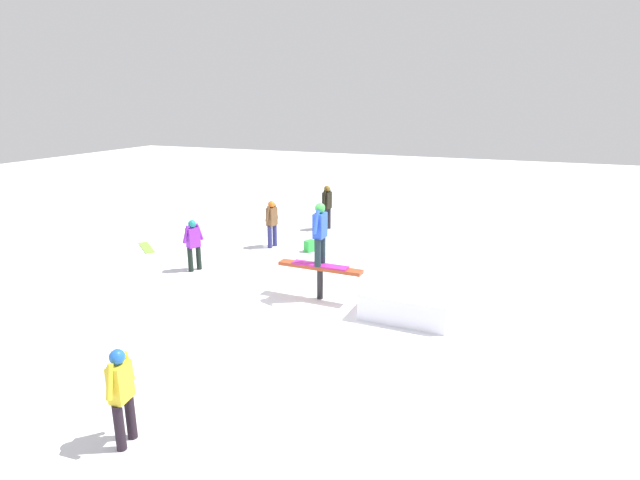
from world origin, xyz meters
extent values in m
plane|color=white|center=(0.00, 0.00, 0.00)|extent=(60.00, 60.00, 0.00)
cylinder|color=black|center=(0.00, 0.00, 0.36)|extent=(0.14, 0.14, 0.71)
cube|color=#A53F1E|center=(0.00, 0.00, 0.75)|extent=(1.99, 0.35, 0.08)
cube|color=white|center=(-2.06, 0.08, 0.29)|extent=(1.85, 1.56, 0.57)
cube|color=#C2218E|center=(0.00, 0.00, 0.81)|extent=(1.32, 0.30, 0.03)
cylinder|color=#1C2E33|center=(0.00, -0.14, 1.14)|extent=(0.15, 0.15, 0.63)
cylinder|color=#1C2E33|center=(0.00, 0.14, 1.14)|extent=(0.15, 0.15, 0.63)
cube|color=blue|center=(0.00, 0.00, 1.73)|extent=(0.22, 0.36, 0.55)
cylinder|color=blue|center=(0.00, -0.22, 1.85)|extent=(0.09, 0.30, 0.51)
cylinder|color=blue|center=(0.00, 0.22, 1.85)|extent=(0.09, 0.30, 0.51)
sphere|color=green|center=(0.00, 0.00, 2.12)|extent=(0.23, 0.23, 0.23)
cylinder|color=black|center=(2.10, -6.08, 0.37)|extent=(0.15, 0.15, 0.74)
cylinder|color=black|center=(2.14, -5.81, 0.37)|extent=(0.15, 0.15, 0.74)
cube|color=black|center=(2.12, -5.94, 1.03)|extent=(0.25, 0.37, 0.58)
cylinder|color=black|center=(2.10, -6.16, 1.16)|extent=(0.11, 0.21, 0.51)
cylinder|color=black|center=(2.15, -5.73, 1.16)|extent=(0.11, 0.21, 0.51)
sphere|color=brown|center=(2.12, -5.94, 1.43)|extent=(0.22, 0.22, 0.22)
cylinder|color=black|center=(3.77, -0.70, 0.32)|extent=(0.14, 0.14, 0.65)
cylinder|color=black|center=(3.87, -0.46, 0.32)|extent=(0.14, 0.14, 0.65)
cube|color=purple|center=(3.82, -0.58, 0.91)|extent=(0.31, 0.38, 0.52)
cylinder|color=purple|center=(3.74, -0.77, 1.03)|extent=(0.16, 0.23, 0.47)
cylinder|color=purple|center=(3.90, -0.39, 1.03)|extent=(0.16, 0.23, 0.47)
sphere|color=teal|center=(3.82, -0.58, 1.27)|extent=(0.21, 0.21, 0.21)
cylinder|color=black|center=(0.50, 5.70, 0.33)|extent=(0.13, 0.13, 0.66)
cylinder|color=black|center=(0.53, 5.46, 0.33)|extent=(0.13, 0.13, 0.66)
cube|color=gold|center=(0.52, 5.58, 0.92)|extent=(0.23, 0.33, 0.51)
cylinder|color=gold|center=(0.49, 5.77, 1.03)|extent=(0.10, 0.19, 0.45)
cylinder|color=gold|center=(0.54, 5.39, 1.03)|extent=(0.10, 0.19, 0.45)
sphere|color=blue|center=(0.52, 5.58, 1.28)|extent=(0.20, 0.20, 0.20)
cylinder|color=navy|center=(2.92, -3.17, 0.34)|extent=(0.14, 0.14, 0.69)
cylinder|color=navy|center=(2.89, -3.43, 0.34)|extent=(0.14, 0.14, 0.69)
cube|color=brown|center=(2.90, -3.30, 0.96)|extent=(0.25, 0.36, 0.55)
cylinder|color=brown|center=(2.94, -3.10, 1.08)|extent=(0.11, 0.22, 0.49)
cylinder|color=brown|center=(2.87, -3.51, 1.08)|extent=(0.11, 0.22, 0.49)
sphere|color=orange|center=(2.90, -3.30, 1.34)|extent=(0.21, 0.21, 0.21)
cube|color=#86CE3D|center=(6.45, -1.76, 0.01)|extent=(1.16, 1.02, 0.02)
cube|color=green|center=(1.65, -3.28, 0.17)|extent=(0.32, 0.36, 0.34)
camera|label=1|loc=(-3.95, 9.86, 4.40)|focal=28.00mm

